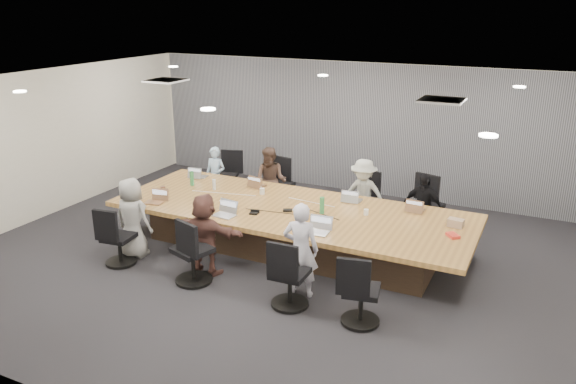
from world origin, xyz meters
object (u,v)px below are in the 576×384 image
at_px(bottle_green_left, 192,178).
at_px(chair_3, 426,210).
at_px(laptop_1, 257,185).
at_px(stapler, 255,211).
at_px(conference_table, 291,227).
at_px(bottle_clear, 214,185).
at_px(chair_4, 119,242).
at_px(laptop_0, 200,176).
at_px(chair_2, 368,204).
at_px(chair_5, 193,255).
at_px(person_5, 205,234).
at_px(chair_0, 225,180).
at_px(chair_7, 361,296).
at_px(chair_6, 290,279).
at_px(laptop_3, 415,210).
at_px(person_1, 271,181).
at_px(person_6, 301,250).
at_px(person_2, 363,195).
at_px(chair_1, 279,188).
at_px(person_4, 132,218).
at_px(mug_brown, 163,189).
at_px(bottle_green_right, 322,205).
at_px(canvas_bag, 456,223).
at_px(laptop_4, 154,203).
at_px(person_3, 422,207).
at_px(person_0, 216,176).
at_px(laptop_6, 316,232).
at_px(laptop_2, 353,200).
at_px(laptop_5, 224,216).
at_px(snack_packet, 453,235).

bearing_deg(bottle_green_left, chair_3, 19.06).
relative_size(laptop_1, stapler, 2.14).
xyz_separation_m(conference_table, bottle_clear, (-1.66, 0.26, 0.44)).
distance_m(chair_4, laptop_0, 2.53).
xyz_separation_m(chair_2, chair_5, (-1.60, -3.40, 0.06)).
bearing_deg(stapler, person_5, -124.18).
bearing_deg(chair_5, bottle_clear, 132.43).
relative_size(chair_0, chair_7, 1.07).
height_order(chair_6, laptop_0, chair_6).
height_order(laptop_3, stapler, stapler).
relative_size(chair_3, chair_4, 1.15).
bearing_deg(stapler, person_1, 98.10).
bearing_deg(person_6, person_2, -101.97).
distance_m(chair_1, chair_4, 3.58).
height_order(person_2, person_4, person_2).
xyz_separation_m(conference_table, person_6, (0.80, -1.35, 0.30)).
bearing_deg(person_5, bottle_clear, -59.77).
distance_m(chair_0, chair_2, 3.16).
bearing_deg(person_2, chair_0, 174.10).
relative_size(chair_5, mug_brown, 8.19).
bearing_deg(laptop_0, person_4, 87.72).
relative_size(chair_5, bottle_green_right, 3.19).
height_order(chair_5, laptop_1, chair_5).
bearing_deg(canvas_bag, person_1, 164.79).
bearing_deg(laptop_4, chair_7, -24.70).
height_order(laptop_1, person_6, person_6).
relative_size(conference_table, chair_1, 7.17).
bearing_deg(chair_4, chair_0, 85.22).
xyz_separation_m(person_3, bottle_green_right, (-1.33, -1.35, 0.26)).
height_order(chair_3, person_0, person_0).
bearing_deg(person_2, laptop_1, -163.27).
bearing_deg(laptop_3, laptop_0, 3.51).
relative_size(chair_3, chair_6, 1.07).
distance_m(laptop_6, mug_brown, 3.27).
distance_m(chair_6, chair_7, 1.02).
distance_m(person_4, person_6, 3.00).
relative_size(person_6, bottle_green_left, 5.21).
bearing_deg(laptop_6, chair_2, 87.01).
xyz_separation_m(laptop_3, bottle_green_right, (-1.33, -0.80, 0.13)).
distance_m(chair_1, laptop_2, 2.11).
height_order(person_3, laptop_4, person_3).
relative_size(chair_2, bottle_green_right, 2.72).
relative_size(laptop_5, stapler, 2.39).
xyz_separation_m(chair_5, chair_6, (1.60, 0.00, -0.03)).
xyz_separation_m(laptop_0, canvas_bag, (4.96, -0.45, 0.05)).
height_order(chair_7, laptop_4, chair_7).
distance_m(conference_table, bottle_green_left, 2.25).
distance_m(chair_4, laptop_3, 4.81).
bearing_deg(laptop_2, bottle_clear, 9.54).
distance_m(chair_4, snack_packet, 5.13).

